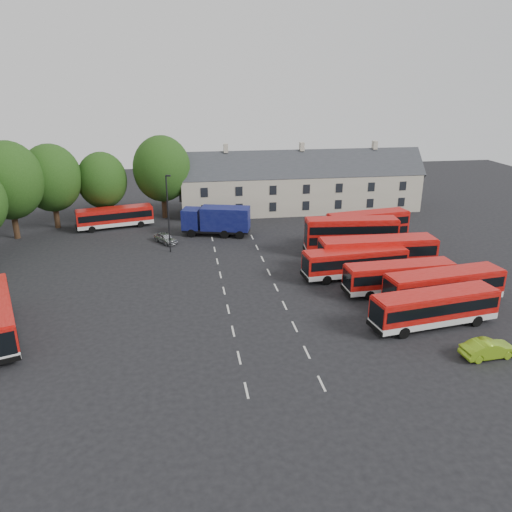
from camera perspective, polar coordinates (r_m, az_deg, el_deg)
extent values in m
plane|color=black|center=(45.37, -3.45, -4.99)|extent=(140.00, 140.00, 0.00)
cube|color=beige|center=(33.26, -1.10, -15.09)|extent=(0.15, 1.80, 0.01)
cube|color=beige|center=(36.58, -1.95, -11.53)|extent=(0.15, 1.80, 0.01)
cube|color=beige|center=(40.03, -2.63, -8.57)|extent=(0.15, 1.80, 0.01)
cube|color=beige|center=(43.57, -3.20, -6.08)|extent=(0.15, 1.80, 0.01)
cube|color=beige|center=(47.19, -3.68, -3.97)|extent=(0.15, 1.80, 0.01)
cube|color=beige|center=(50.86, -4.09, -2.16)|extent=(0.15, 1.80, 0.01)
cube|color=beige|center=(54.58, -4.44, -0.60)|extent=(0.15, 1.80, 0.01)
cube|color=beige|center=(58.34, -4.75, 0.76)|extent=(0.15, 1.80, 0.01)
cube|color=beige|center=(62.12, -5.02, 1.96)|extent=(0.15, 1.80, 0.01)
cube|color=beige|center=(34.15, 7.51, -14.25)|extent=(0.15, 1.80, 0.01)
cube|color=beige|center=(37.39, 5.82, -10.88)|extent=(0.15, 1.80, 0.01)
cube|color=beige|center=(40.77, 4.44, -8.05)|extent=(0.15, 1.80, 0.01)
cube|color=beige|center=(44.25, 3.28, -5.65)|extent=(0.15, 1.80, 0.01)
cube|color=beige|center=(47.82, 2.31, -3.61)|extent=(0.15, 1.80, 0.01)
cube|color=beige|center=(51.45, 1.47, -1.85)|extent=(0.15, 1.80, 0.01)
cube|color=beige|center=(55.13, 0.74, -0.33)|extent=(0.15, 1.80, 0.01)
cube|color=beige|center=(58.85, 0.11, 1.01)|extent=(0.15, 1.80, 0.01)
cube|color=beige|center=(62.60, -0.45, 2.18)|extent=(0.15, 1.80, 0.01)
cylinder|color=black|center=(68.39, -25.85, 3.60)|extent=(0.70, 0.70, 4.38)
ellipsoid|color=#1D3E10|center=(67.32, -26.50, 7.74)|extent=(8.25, 8.25, 9.49)
cylinder|color=black|center=(71.10, -21.88, 4.58)|extent=(0.70, 0.70, 4.02)
ellipsoid|color=#1D3E10|center=(70.12, -22.37, 8.26)|extent=(7.59, 7.59, 8.73)
cylinder|color=black|center=(71.93, -16.86, 5.12)|extent=(0.70, 0.70, 3.50)
ellipsoid|color=#1D3E10|center=(71.06, -17.18, 8.28)|extent=(6.60, 6.60, 7.59)
cylinder|color=black|center=(72.09, -10.46, 5.97)|extent=(0.70, 0.70, 4.20)
ellipsoid|color=#1D3E10|center=(71.10, -10.71, 9.78)|extent=(7.92, 7.92, 9.11)
cube|color=beige|center=(74.94, 5.10, 7.26)|extent=(35.00, 7.00, 5.50)
cube|color=#2D3035|center=(74.39, 5.16, 9.32)|extent=(35.70, 7.13, 7.13)
cube|color=beige|center=(71.96, -3.48, 12.21)|extent=(0.60, 0.90, 1.20)
cube|color=beige|center=(73.77, 5.26, 12.35)|extent=(0.60, 0.90, 1.20)
cube|color=beige|center=(77.12, 13.41, 12.23)|extent=(0.60, 0.90, 1.20)
cube|color=silver|center=(42.88, 19.59, -6.65)|extent=(10.75, 3.88, 0.53)
cube|color=#B2100A|center=(42.39, 19.78, -5.21)|extent=(10.75, 3.88, 1.86)
cube|color=black|center=(42.37, 19.78, -5.15)|extent=(10.34, 3.88, 0.91)
cube|color=#B2100A|center=(42.00, 19.93, -3.99)|extent=(10.53, 3.76, 0.11)
cylinder|color=black|center=(40.41, 16.54, -8.40)|extent=(0.98, 0.40, 0.96)
cylinder|color=black|center=(45.71, 22.20, -5.69)|extent=(0.98, 0.40, 0.96)
cube|color=silver|center=(47.19, 20.54, -4.27)|extent=(11.06, 3.85, 0.54)
cube|color=#B2100A|center=(46.73, 20.72, -2.90)|extent=(11.06, 3.85, 1.92)
cube|color=black|center=(46.71, 20.73, -2.84)|extent=(10.64, 3.85, 0.94)
cube|color=#B2100A|center=(46.37, 20.87, -1.74)|extent=(10.83, 3.72, 0.12)
cylinder|color=black|center=(44.58, 17.71, -5.75)|extent=(1.01, 0.40, 0.98)
cylinder|color=black|center=(50.13, 22.98, -3.52)|extent=(1.01, 0.40, 0.98)
cube|color=silver|center=(48.26, 15.95, -3.26)|extent=(10.33, 2.76, 0.51)
cube|color=#B2100A|center=(47.83, 16.08, -1.97)|extent=(10.33, 2.76, 1.82)
cube|color=black|center=(47.82, 16.08, -1.92)|extent=(9.92, 2.80, 0.88)
cube|color=#B2100A|center=(47.50, 16.19, -0.90)|extent=(10.12, 2.66, 0.11)
cylinder|color=black|center=(46.14, 12.84, -4.41)|extent=(0.94, 0.30, 0.93)
cylinder|color=black|center=(50.72, 18.71, -2.73)|extent=(0.94, 0.30, 0.93)
cube|color=silver|center=(50.80, 11.17, -1.65)|extent=(10.56, 3.23, 0.52)
cube|color=#B2100A|center=(50.39, 11.26, -0.40)|extent=(10.56, 3.23, 1.84)
cube|color=black|center=(50.37, 11.26, -0.35)|extent=(10.15, 3.25, 0.90)
cube|color=#B2100A|center=(50.06, 11.33, 0.64)|extent=(10.35, 3.12, 0.11)
cylinder|color=black|center=(48.74, 8.09, -2.74)|extent=(0.96, 0.34, 0.95)
cylinder|color=black|center=(53.19, 13.95, -1.17)|extent=(0.96, 0.34, 0.95)
cube|color=silver|center=(53.43, 13.60, -0.62)|extent=(12.09, 2.90, 0.60)
cube|color=#B2100A|center=(52.98, 13.72, 0.77)|extent=(12.09, 2.90, 2.14)
cube|color=black|center=(52.96, 13.73, 0.83)|extent=(11.61, 2.96, 1.04)
cube|color=#B2100A|center=(52.63, 13.82, 1.93)|extent=(11.85, 2.79, 0.13)
cylinder|color=black|center=(51.18, 10.03, -1.63)|extent=(1.10, 0.32, 1.10)
cylinder|color=black|center=(56.08, 16.81, -0.27)|extent=(1.10, 0.32, 1.10)
cube|color=silver|center=(57.44, 10.70, 0.92)|extent=(10.41, 3.18, 0.51)
cube|color=#B2100A|center=(56.88, 10.82, 2.65)|extent=(10.41, 3.18, 3.12)
cube|color=black|center=(57.06, 10.78, 2.07)|extent=(10.00, 3.20, 0.88)
cube|color=#B2100A|center=(56.44, 10.92, 4.21)|extent=(10.19, 3.07, 0.11)
cylinder|color=black|center=(55.83, 7.68, 0.26)|extent=(0.95, 0.34, 0.93)
cylinder|color=black|center=(59.37, 13.51, 1.08)|extent=(0.95, 0.34, 0.93)
cube|color=black|center=(56.71, 10.86, 3.23)|extent=(10.00, 3.20, 0.88)
cube|color=silver|center=(60.91, 12.52, 1.87)|extent=(10.11, 3.83, 0.49)
cube|color=#B2100A|center=(60.41, 12.65, 3.44)|extent=(10.11, 3.83, 3.01)
cube|color=black|center=(60.57, 12.61, 2.91)|extent=(9.73, 3.82, 0.85)
cube|color=#B2100A|center=(60.00, 12.76, 4.86)|extent=(9.90, 3.71, 0.11)
cylinder|color=black|center=(58.65, 10.33, 1.06)|extent=(0.93, 0.40, 0.90)
cylinder|color=black|center=(63.42, 14.52, 2.18)|extent=(0.93, 0.40, 0.90)
cube|color=black|center=(60.25, 12.69, 3.98)|extent=(9.73, 3.82, 0.85)
cylinder|color=black|center=(40.82, -25.60, -9.31)|extent=(0.61, 1.04, 1.00)
cube|color=silver|center=(68.82, -15.75, 3.66)|extent=(10.00, 4.51, 0.49)
cube|color=#B2100A|center=(68.53, -15.84, 4.55)|extent=(10.00, 4.51, 1.73)
cube|color=black|center=(68.52, -15.84, 4.58)|extent=(9.64, 4.47, 0.84)
cube|color=#B2100A|center=(68.31, -15.91, 5.28)|extent=(9.79, 4.38, 0.11)
cylinder|color=black|center=(67.66, -18.23, 2.91)|extent=(0.92, 0.46, 0.89)
cylinder|color=black|center=(70.24, -13.33, 3.99)|extent=(0.92, 0.46, 0.89)
cube|color=black|center=(63.37, -4.56, 2.98)|extent=(8.68, 4.33, 0.31)
cube|color=#0E1352|center=(63.63, -7.38, 4.27)|extent=(2.71, 3.08, 2.52)
cube|color=black|center=(63.77, -8.27, 4.62)|extent=(0.68, 2.18, 1.26)
cube|color=#0E1352|center=(62.71, -3.51, 4.32)|extent=(6.45, 4.08, 2.83)
cylinder|color=black|center=(62.92, -7.38, 2.60)|extent=(1.09, 0.56, 1.05)
cylinder|color=black|center=(64.02, -1.55, 3.06)|extent=(1.09, 0.56, 1.05)
imported|color=#A4A6AB|center=(61.21, -10.28, 2.03)|extent=(3.17, 3.80, 1.23)
imported|color=#83B61C|center=(39.96, 25.03, -9.59)|extent=(4.15, 1.77, 1.33)
cylinder|color=black|center=(56.83, -10.00, 4.66)|extent=(0.16, 0.16, 8.83)
cube|color=black|center=(55.78, -10.00, 9.03)|extent=(0.57, 0.34, 0.16)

